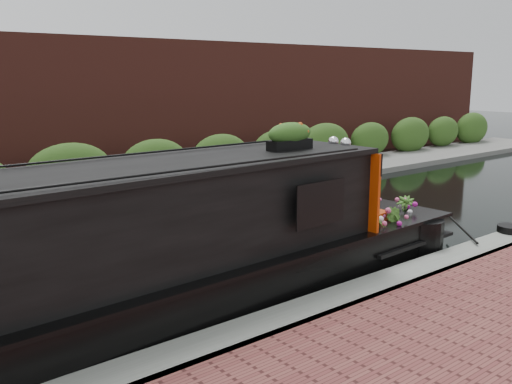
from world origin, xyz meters
TOP-DOWN VIEW (x-y plane):
  - ground at (0.00, 0.00)m, footprint 80.00×80.00m
  - near_bank_coping at (0.00, -3.30)m, footprint 40.00×0.60m
  - far_bank_path at (0.00, 4.20)m, footprint 40.00×2.40m
  - far_hedge at (0.00, 5.10)m, footprint 40.00×1.10m
  - far_brick_wall at (0.00, 7.20)m, footprint 40.00×1.00m
  - narrowboat at (-2.11, -2.00)m, footprint 10.87×2.29m
  - rope_fender at (3.73, -2.00)m, footprint 0.30×0.35m
  - coiled_mooring_rope at (4.87, -3.16)m, footprint 0.45×0.45m

SIDE VIEW (x-z plane):
  - ground at x=0.00m, z-range 0.00..0.00m
  - near_bank_coping at x=0.00m, z-range -0.25..0.25m
  - far_bank_path at x=0.00m, z-range -0.17..0.17m
  - far_hedge at x=0.00m, z-range -1.40..1.40m
  - far_brick_wall at x=0.00m, z-range -4.00..4.00m
  - rope_fender at x=3.73m, z-range 0.00..0.30m
  - coiled_mooring_rope at x=4.87m, z-range 0.25..0.37m
  - narrowboat at x=-2.11m, z-range -0.52..2.03m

